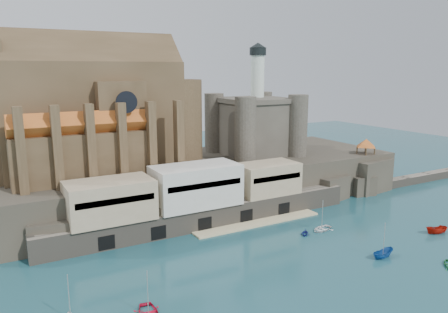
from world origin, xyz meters
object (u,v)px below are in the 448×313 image
castle_keep (255,123)px  church (102,116)px  pavilion (366,144)px  boat_2 (383,257)px

castle_keep → church: bearing=178.9°
pavilion → boat_2: (-30.50, -33.10, -12.73)m
castle_keep → pavilion: 30.50m
castle_keep → boat_2: 51.75m
church → castle_keep: church is taller
castle_keep → boat_2: (-4.58, -48.18, -18.31)m
castle_keep → pavilion: bearing=-30.2°
church → pavilion: size_ratio=7.34×
church → castle_keep: 40.39m
castle_keep → boat_2: bearing=-95.4°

